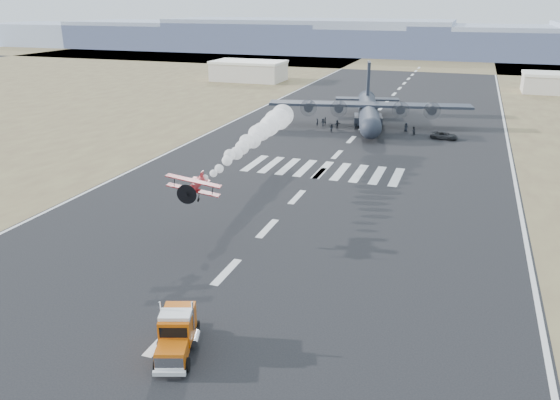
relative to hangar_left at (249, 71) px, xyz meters
The scene contains 22 objects.
ground 154.08m from the hangar_left, 70.27° to the right, with size 500.00×500.00×0.00m, color black.
scrub_far 99.70m from the hangar_left, 58.54° to the left, with size 500.00×80.00×0.00m, color brown.
runway_markings 99.70m from the hangar_left, 58.54° to the right, with size 60.00×260.00×0.01m, color silver, non-canonical shape.
ridge_seg_a 183.53m from the hangar_left, 141.19° to the left, with size 150.00×50.00×13.00m, color #8592A9.
ridge_seg_b 139.02m from the hangar_left, 124.15° to the left, with size 150.00×50.00×15.00m, color #8592A9.
ridge_seg_c 115.84m from the hangar_left, 96.45° to the left, with size 150.00×50.00×17.00m, color #8592A9.
ridge_seg_d 126.25m from the hangar_left, 65.67° to the left, with size 150.00×50.00×13.00m, color #8592A9.
hangar_left is the anchor object (origin of this frame).
hangar_right 98.13m from the hangar_left, ahead, with size 20.50×12.50×5.90m.
semi_truck 156.10m from the hangar_left, 69.78° to the right, with size 4.58×7.90×3.49m.
aerobatic_biplane 135.16m from the hangar_left, 70.26° to the right, with size 6.23×5.62×2.86m.
smoke_trail 105.41m from the hangar_left, 65.82° to the right, with size 5.19×38.43×3.92m.
transport_aircraft 78.36m from the hangar_left, 47.90° to the right, with size 43.42×35.54×12.59m.
support_vehicle 96.21m from the hangar_left, 43.77° to the right, with size 2.44×5.29×1.47m, color black.
crew_a 75.88m from the hangar_left, 56.20° to the right, with size 0.61×0.50×1.66m, color black.
crew_b 82.38m from the hangar_left, 55.49° to the right, with size 0.84×0.52×1.73m, color black.
crew_c 76.33m from the hangar_left, 55.32° to the right, with size 1.06×0.49×1.64m, color black.
crew_d 81.91m from the hangar_left, 51.48° to the right, with size 0.91×0.47×1.56m, color black.
crew_e 87.32m from the hangar_left, 45.30° to the right, with size 0.91×0.56×1.86m, color black.
crew_f 79.45m from the hangar_left, 53.75° to the right, with size 1.73×0.56×1.86m, color black.
crew_g 75.12m from the hangar_left, 54.61° to the right, with size 0.61×0.50×1.68m, color black.
crew_h 90.71m from the hangar_left, 45.77° to the right, with size 0.85×0.53×1.76m, color black.
Camera 1 is at (21.56, -33.24, 26.04)m, focal length 35.00 mm.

